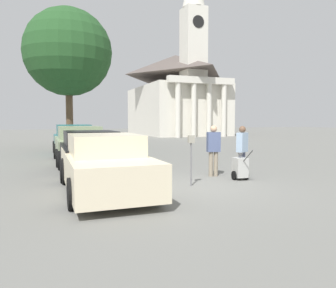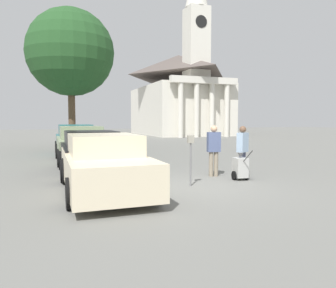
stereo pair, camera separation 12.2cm
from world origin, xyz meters
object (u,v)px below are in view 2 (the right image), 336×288
at_px(person_worker, 214,148).
at_px(church, 180,92).
at_px(equipment_cart, 240,167).
at_px(parked_car_cream, 103,165).
at_px(parked_car_sage, 81,145).
at_px(person_supervisor, 243,148).
at_px(parked_car_black, 90,154).
at_px(parked_car_teal, 75,141).
at_px(parking_meter, 191,151).

xyz_separation_m(person_worker, church, (10.50, 29.11, 4.45)).
distance_m(equipment_cart, church, 31.98).
height_order(parked_car_cream, parked_car_sage, parked_car_sage).
relative_size(parked_car_sage, person_supervisor, 2.93).
bearing_deg(parked_car_cream, church, 64.41).
height_order(parked_car_black, church, church).
bearing_deg(person_supervisor, parked_car_sage, -80.45).
distance_m(parked_car_teal, church, 25.36).
bearing_deg(parked_car_cream, parked_car_black, 89.73).
bearing_deg(church, parked_car_teal, -124.89).
xyz_separation_m(parked_car_black, person_supervisor, (4.66, -2.04, 0.23)).
xyz_separation_m(parked_car_sage, parked_car_teal, (0.00, 3.23, -0.01)).
relative_size(parked_car_black, person_supervisor, 2.82).
bearing_deg(person_worker, equipment_cart, 130.57).
bearing_deg(parked_car_teal, parking_meter, -76.53).
height_order(parked_car_black, equipment_cart, parked_car_black).
xyz_separation_m(person_worker, equipment_cart, (0.48, -0.84, -0.57)).
distance_m(parked_car_black, person_worker, 4.15).
xyz_separation_m(parked_car_black, person_worker, (3.76, -1.74, 0.24)).
height_order(parked_car_cream, person_worker, person_worker).
distance_m(parking_meter, person_worker, 1.80).
relative_size(parked_car_teal, parking_meter, 3.45).
height_order(parked_car_black, parked_car_teal, parked_car_teal).
bearing_deg(parked_car_teal, church, 54.83).
bearing_deg(equipment_cart, parking_meter, -163.18).
xyz_separation_m(parked_car_teal, person_worker, (3.76, -8.67, 0.22)).
relative_size(parked_car_teal, person_worker, 2.95).
height_order(parked_car_cream, church, church).
distance_m(parked_car_cream, person_supervisor, 4.72).
height_order(parked_car_sage, church, church).
height_order(parked_car_cream, person_supervisor, person_supervisor).
bearing_deg(church, parked_car_cream, -115.32).
bearing_deg(church, person_worker, -109.83).
bearing_deg(person_supervisor, parked_car_teal, -92.07).
height_order(parked_car_sage, person_supervisor, person_supervisor).
bearing_deg(person_supervisor, parked_car_black, -53.21).
distance_m(person_worker, church, 31.27).
xyz_separation_m(parked_car_black, equipment_cart, (4.24, -2.59, -0.33)).
relative_size(parked_car_cream, parking_meter, 3.52).
xyz_separation_m(parked_car_sage, church, (14.26, 23.67, 4.66)).
bearing_deg(parked_car_black, parked_car_teal, 89.73).
xyz_separation_m(parked_car_sage, parking_meter, (2.41, -6.63, 0.25)).
bearing_deg(parked_car_sage, equipment_cart, -56.23).
height_order(parked_car_black, parked_car_sage, parked_car_sage).
height_order(parked_car_teal, person_supervisor, person_supervisor).
distance_m(person_worker, person_supervisor, 0.95).
distance_m(parked_car_teal, parking_meter, 10.15).
bearing_deg(parking_meter, parked_car_sage, 109.98).
bearing_deg(parked_car_black, equipment_cart, -31.65).
height_order(parked_car_teal, church, church).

